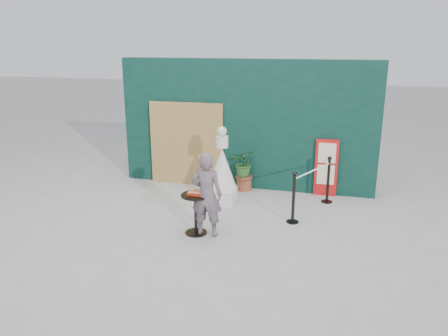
% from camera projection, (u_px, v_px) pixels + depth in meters
% --- Properties ---
extents(ground, '(60.00, 60.00, 0.00)m').
position_uv_depth(ground, '(206.00, 241.00, 7.67)').
color(ground, '#ADAAA5').
rests_on(ground, ground).
extents(back_wall, '(6.00, 0.30, 3.00)m').
position_uv_depth(back_wall, '(245.00, 125.00, 10.17)').
color(back_wall, black).
rests_on(back_wall, ground).
extents(bamboo_fence, '(1.80, 0.08, 2.00)m').
position_uv_depth(bamboo_fence, '(186.00, 144.00, 10.46)').
color(bamboo_fence, tan).
rests_on(bamboo_fence, ground).
extents(woman, '(0.57, 0.38, 1.54)m').
position_uv_depth(woman, '(207.00, 195.00, 7.71)').
color(woman, slate).
rests_on(woman, ground).
extents(menu_board, '(0.50, 0.07, 1.30)m').
position_uv_depth(menu_board, '(326.00, 168.00, 9.76)').
color(menu_board, red).
rests_on(menu_board, ground).
extents(statue, '(0.65, 0.65, 1.67)m').
position_uv_depth(statue, '(222.00, 172.00, 9.35)').
color(statue, beige).
rests_on(statue, ground).
extents(cafe_table, '(0.52, 0.52, 0.75)m').
position_uv_depth(cafe_table, '(196.00, 208.00, 7.85)').
color(cafe_table, black).
rests_on(cafe_table, ground).
extents(food_basket, '(0.26, 0.19, 0.11)m').
position_uv_depth(food_basket, '(196.00, 193.00, 7.77)').
color(food_basket, '#B32913').
rests_on(food_basket, cafe_table).
extents(planter, '(0.58, 0.50, 0.99)m').
position_uv_depth(planter, '(244.00, 166.00, 10.15)').
color(planter, brown).
rests_on(planter, ground).
extents(stanchion_barrier, '(0.84, 1.54, 1.03)m').
position_uv_depth(stanchion_barrier, '(312.00, 189.00, 8.85)').
color(stanchion_barrier, black).
rests_on(stanchion_barrier, ground).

